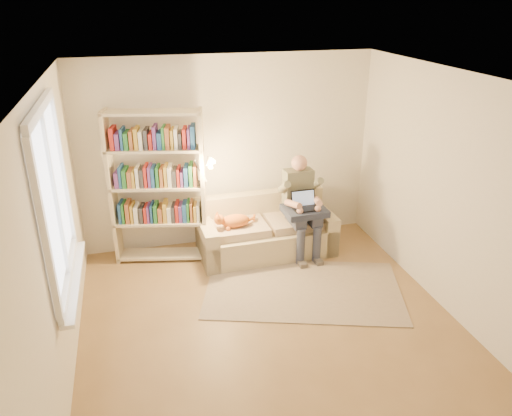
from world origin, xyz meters
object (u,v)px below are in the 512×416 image
object	(u,v)px
cat	(236,220)
bookshelf	(158,180)
sofa	(265,233)
laptop	(303,204)
person	(301,201)

from	to	relation	value
cat	bookshelf	xyz separation A→B (m)	(-0.94, 0.29, 0.53)
bookshelf	sofa	bearing A→B (deg)	5.40
cat	laptop	xyz separation A→B (m)	(0.87, -0.12, 0.19)
laptop	bookshelf	world-z (taller)	bookshelf
sofa	person	size ratio (longest dim) A/B	1.36
cat	laptop	distance (m)	0.90
sofa	cat	world-z (taller)	sofa
sofa	cat	xyz separation A→B (m)	(-0.43, -0.13, 0.30)
cat	laptop	world-z (taller)	laptop
person	laptop	xyz separation A→B (m)	(-0.02, -0.12, 0.01)
sofa	person	world-z (taller)	person
sofa	laptop	bearing A→B (deg)	-31.86
bookshelf	person	bearing A→B (deg)	3.07
sofa	bookshelf	bearing A→B (deg)	171.49
person	laptop	world-z (taller)	person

